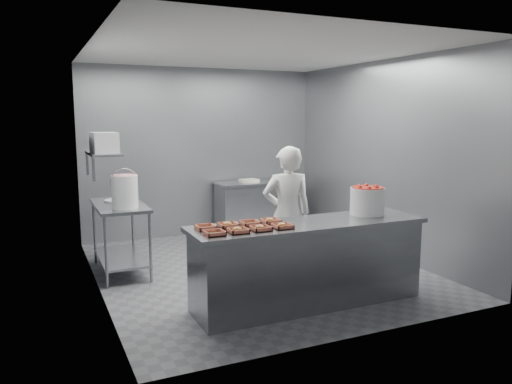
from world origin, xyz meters
TOP-DOWN VIEW (x-y plane):
  - floor at (0.00, 0.00)m, footprint 4.50×4.50m
  - ceiling at (0.00, 0.00)m, footprint 4.50×4.50m
  - wall_back at (0.00, 2.25)m, footprint 4.00×0.04m
  - wall_left at (-2.00, 0.00)m, footprint 0.04×4.50m
  - wall_right at (2.00, 0.00)m, footprint 0.04×4.50m
  - service_counter at (0.00, -1.35)m, footprint 2.60×0.70m
  - prep_table at (-1.65, 0.60)m, footprint 0.60×1.20m
  - back_counter at (0.90, 1.90)m, footprint 1.50×0.60m
  - wall_shelf at (-1.82, 0.60)m, footprint 0.35×0.90m
  - tray_0 at (-1.11, -1.48)m, footprint 0.19×0.18m
  - tray_1 at (-0.87, -1.48)m, footprint 0.19×0.18m
  - tray_2 at (-0.63, -1.48)m, footprint 0.19×0.18m
  - tray_3 at (-0.39, -1.48)m, footprint 0.19×0.18m
  - tray_4 at (-1.11, -1.22)m, footprint 0.19×0.18m
  - tray_5 at (-0.87, -1.22)m, footprint 0.19×0.18m
  - tray_6 at (-0.63, -1.22)m, footprint 0.19×0.18m
  - tray_7 at (-0.39, -1.22)m, footprint 0.19×0.18m
  - worker at (0.17, -0.53)m, footprint 0.68×0.52m
  - strawberry_tub at (0.81, -1.26)m, footprint 0.38×0.38m
  - glaze_bucket at (-1.63, 0.28)m, footprint 0.33×0.32m
  - bucket_lid at (-1.66, 0.82)m, footprint 0.34×0.34m
  - rag at (-1.63, 1.04)m, footprint 0.16×0.15m
  - appliance at (-1.82, 0.45)m, footprint 0.32×0.36m
  - paper_stack at (0.72, 1.90)m, footprint 0.32×0.24m

SIDE VIEW (x-z plane):
  - floor at x=0.00m, z-range 0.00..0.00m
  - back_counter at x=0.90m, z-range 0.00..0.90m
  - service_counter at x=0.00m, z-range 0.00..0.90m
  - prep_table at x=-1.65m, z-range 0.14..1.04m
  - worker at x=0.17m, z-range 0.00..1.65m
  - rag at x=-1.63m, z-range 0.90..0.92m
  - bucket_lid at x=-1.66m, z-range 0.90..0.92m
  - tray_0 at x=-1.11m, z-range 0.90..0.94m
  - tray_4 at x=-1.11m, z-range 0.90..0.94m
  - tray_6 at x=-0.63m, z-range 0.90..0.94m
  - tray_1 at x=-0.87m, z-range 0.89..0.95m
  - tray_2 at x=-0.63m, z-range 0.89..0.95m
  - tray_3 at x=-0.39m, z-range 0.89..0.95m
  - tray_5 at x=-0.87m, z-range 0.89..0.95m
  - tray_7 at x=-0.39m, z-range 0.89..0.95m
  - paper_stack at x=0.72m, z-range 0.90..0.95m
  - strawberry_tub at x=0.81m, z-range 0.91..1.23m
  - glaze_bucket at x=-1.63m, z-range 0.87..1.35m
  - wall_back at x=0.00m, z-range 0.00..2.80m
  - wall_left at x=-2.00m, z-range 0.00..2.80m
  - wall_right at x=2.00m, z-range 0.00..2.80m
  - wall_shelf at x=-1.82m, z-range 1.54..1.56m
  - appliance at x=-1.82m, z-range 1.56..1.81m
  - ceiling at x=0.00m, z-range 2.80..2.80m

